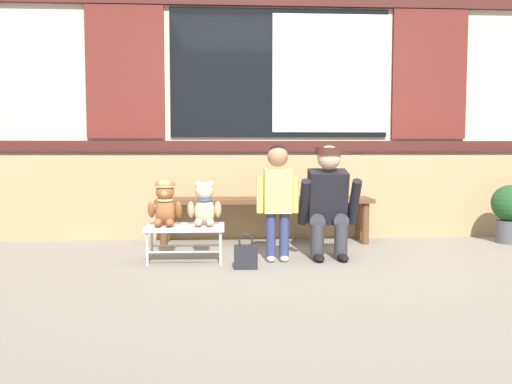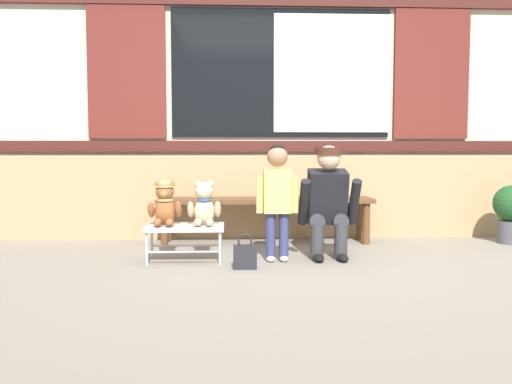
# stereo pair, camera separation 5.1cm
# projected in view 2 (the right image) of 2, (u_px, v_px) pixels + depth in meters

# --- Properties ---
(ground_plane) EXTENTS (60.00, 60.00, 0.00)m
(ground_plane) POSITION_uv_depth(u_px,v_px,m) (302.00, 265.00, 4.48)
(ground_plane) COLOR gray
(brick_low_wall) EXTENTS (8.05, 0.25, 0.85)m
(brick_low_wall) POSITION_uv_depth(u_px,v_px,m) (284.00, 196.00, 5.86)
(brick_low_wall) COLOR tan
(brick_low_wall) RESTS_ON ground
(shop_facade) EXTENTS (8.22, 0.26, 3.41)m
(shop_facade) POSITION_uv_depth(u_px,v_px,m) (280.00, 78.00, 6.28)
(shop_facade) COLOR beige
(shop_facade) RESTS_ON ground
(wooden_bench_long) EXTENTS (2.10, 0.40, 0.44)m
(wooden_bench_long) POSITION_uv_depth(u_px,v_px,m) (265.00, 205.00, 5.49)
(wooden_bench_long) COLOR brown
(wooden_bench_long) RESTS_ON ground
(small_display_bench) EXTENTS (0.64, 0.36, 0.30)m
(small_display_bench) POSITION_uv_depth(u_px,v_px,m) (185.00, 229.00, 4.59)
(small_display_bench) COLOR #BCBCC1
(small_display_bench) RESTS_ON ground
(teddy_bear_with_hat) EXTENTS (0.28, 0.27, 0.36)m
(teddy_bear_with_hat) POSITION_uv_depth(u_px,v_px,m) (165.00, 204.00, 4.57)
(teddy_bear_with_hat) COLOR #93562D
(teddy_bear_with_hat) RESTS_ON small_display_bench
(teddy_bear_plain) EXTENTS (0.28, 0.26, 0.36)m
(teddy_bear_plain) POSITION_uv_depth(u_px,v_px,m) (204.00, 205.00, 4.58)
(teddy_bear_plain) COLOR #CCB289
(teddy_bear_plain) RESTS_ON small_display_bench
(child_standing) EXTENTS (0.35, 0.18, 0.96)m
(child_standing) POSITION_uv_depth(u_px,v_px,m) (277.00, 189.00, 4.57)
(child_standing) COLOR navy
(child_standing) RESTS_ON ground
(adult_crouching) EXTENTS (0.50, 0.49, 0.95)m
(adult_crouching) POSITION_uv_depth(u_px,v_px,m) (329.00, 201.00, 4.73)
(adult_crouching) COLOR #333338
(adult_crouching) RESTS_ON ground
(handbag_on_ground) EXTENTS (0.18, 0.11, 0.27)m
(handbag_on_ground) POSITION_uv_depth(u_px,v_px,m) (245.00, 256.00, 4.33)
(handbag_on_ground) COLOR #232328
(handbag_on_ground) RESTS_ON ground
(potted_plant) EXTENTS (0.36, 0.36, 0.57)m
(potted_plant) POSITION_uv_depth(u_px,v_px,m) (512.00, 210.00, 5.46)
(potted_plant) COLOR #4C4C51
(potted_plant) RESTS_ON ground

